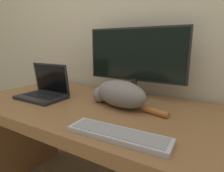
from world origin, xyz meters
TOP-DOWN VIEW (x-y plane):
  - wall_back at (0.00, 0.83)m, footprint 6.40×0.06m
  - desk at (0.00, 0.39)m, footprint 1.67×0.77m
  - monitor at (0.10, 0.65)m, footprint 0.67×0.17m
  - laptop at (-0.40, 0.33)m, footprint 0.31×0.21m
  - external_keyboard at (0.28, 0.11)m, footprint 0.42×0.13m
  - cat at (0.11, 0.43)m, footprint 0.48×0.24m

SIDE VIEW (x-z plane):
  - desk at x=0.00m, z-range 0.23..0.98m
  - external_keyboard at x=0.28m, z-range 0.76..0.78m
  - laptop at x=-0.40m, z-range 0.69..0.91m
  - cat at x=0.11m, z-range 0.76..0.91m
  - monitor at x=0.10m, z-range 0.79..1.24m
  - wall_back at x=0.00m, z-range 0.00..2.60m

